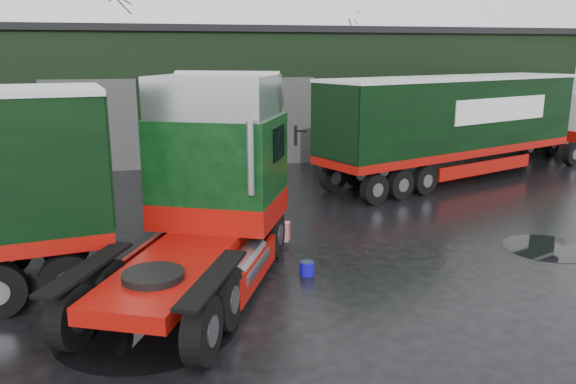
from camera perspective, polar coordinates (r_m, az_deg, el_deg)
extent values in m
plane|color=black|center=(13.00, 1.66, -9.05)|extent=(100.00, 100.00, 0.00)
cube|color=black|center=(32.05, -3.76, 10.18)|extent=(32.00, 12.00, 6.00)
cube|color=black|center=(32.00, -3.86, 15.81)|extent=(32.40, 12.40, 0.30)
cylinder|color=#1008BB|center=(13.29, 1.93, -7.77)|extent=(0.45, 0.45, 0.32)
cylinder|color=black|center=(11.33, -14.08, -13.09)|extent=(3.49, 3.49, 0.01)
cylinder|color=black|center=(16.62, 24.91, -5.18)|extent=(2.30, 2.30, 0.01)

